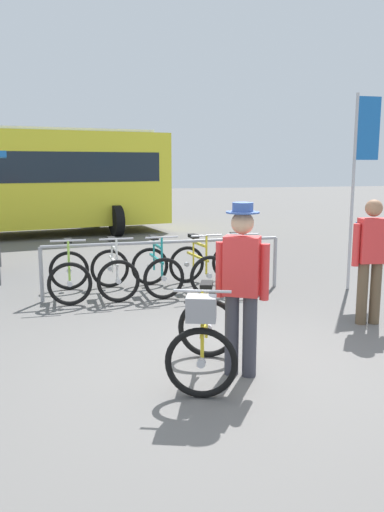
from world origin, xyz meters
TOP-DOWN VIEW (x-y plane):
  - ground_plane at (0.00, 0.00)m, footprint 80.00×80.00m
  - bike_rack_rail at (-0.08, 3.25)m, footprint 3.91×0.17m
  - racked_bike_lime at (-1.59, 3.39)m, footprint 0.66×1.09m
  - racked_bike_white at (-0.89, 3.40)m, footprint 0.70×1.11m
  - racked_bike_teal at (-0.19, 3.42)m, footprint 0.72×1.13m
  - racked_bike_yellow at (0.51, 3.44)m, footprint 0.80×1.19m
  - racked_bike_red at (1.21, 3.46)m, footprint 0.74×1.14m
  - featured_bicycle at (-0.35, -0.21)m, footprint 0.97×1.26m
  - person_with_featured_bike at (0.03, -0.19)m, footprint 0.47×0.35m
  - pedestrian_with_backpack at (2.22, 1.05)m, footprint 0.53×0.36m
  - banner_flag at (3.12, 2.85)m, footprint 0.45×0.05m

SIDE VIEW (x-z plane):
  - ground_plane at x=0.00m, z-range 0.00..0.00m
  - racked_bike_white at x=-0.89m, z-range -0.12..0.85m
  - racked_bike_teal at x=-0.19m, z-range -0.12..0.85m
  - racked_bike_yellow at x=0.51m, z-range -0.12..0.86m
  - racked_bike_red at x=1.21m, z-range -0.12..0.85m
  - racked_bike_lime at x=-1.59m, z-range -0.12..0.85m
  - featured_bicycle at x=-0.35m, z-range -0.04..0.93m
  - bike_rack_rail at x=-0.08m, z-range 0.25..1.12m
  - pedestrian_with_backpack at x=2.22m, z-range 0.12..1.76m
  - person_with_featured_bike at x=0.03m, z-range 0.09..1.81m
  - banner_flag at x=3.12m, z-range 0.63..3.83m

